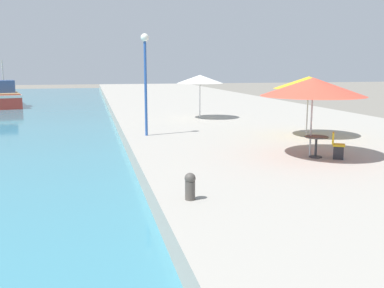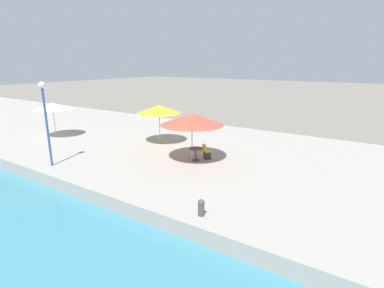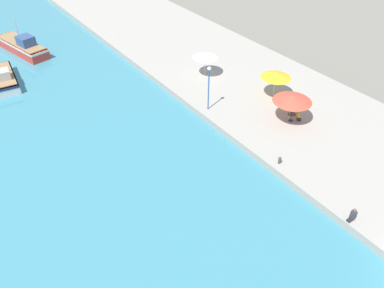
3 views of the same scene
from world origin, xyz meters
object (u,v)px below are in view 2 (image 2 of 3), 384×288
(cafe_umbrella_pink, at_px, (192,119))
(cafe_umbrella_white, at_px, (159,109))
(lamppost, at_px, (45,110))
(cafe_chair_left, at_px, (207,154))
(mooring_bollard, at_px, (201,207))
(cafe_table, at_px, (196,152))
(cafe_umbrella_striped, at_px, (52,106))

(cafe_umbrella_pink, xyz_separation_m, cafe_umbrella_white, (2.01, 4.04, -0.01))
(cafe_umbrella_white, relative_size, lamppost, 0.68)
(cafe_chair_left, relative_size, mooring_bollard, 1.39)
(cafe_umbrella_white, xyz_separation_m, cafe_table, (-1.88, -4.21, -1.89))
(cafe_umbrella_white, xyz_separation_m, lamppost, (-7.00, 1.94, 0.67))
(cafe_umbrella_pink, bearing_deg, mooring_bollard, -143.44)
(mooring_bollard, xyz_separation_m, lamppost, (0.21, 9.84, 2.74))
(cafe_umbrella_pink, bearing_deg, cafe_chair_left, -36.47)
(cafe_table, bearing_deg, mooring_bollard, -145.32)
(cafe_chair_left, bearing_deg, lamppost, -106.20)
(cafe_umbrella_white, height_order, cafe_umbrella_striped, cafe_umbrella_white)
(cafe_umbrella_white, distance_m, lamppost, 7.30)
(mooring_bollard, bearing_deg, cafe_table, 34.68)
(cafe_umbrella_white, bearing_deg, mooring_bollard, -132.40)
(cafe_umbrella_striped, relative_size, cafe_chair_left, 3.08)
(cafe_table, relative_size, mooring_bollard, 1.22)
(cafe_umbrella_pink, relative_size, mooring_bollard, 5.48)
(cafe_umbrella_white, height_order, mooring_bollard, cafe_umbrella_white)
(cafe_umbrella_pink, relative_size, cafe_umbrella_striped, 1.28)
(cafe_umbrella_striped, xyz_separation_m, lamppost, (-4.01, -5.85, 0.72))
(cafe_umbrella_striped, xyz_separation_m, cafe_chair_left, (1.72, -12.39, -2.05))
(cafe_umbrella_pink, bearing_deg, lamppost, 129.80)
(cafe_umbrella_white, height_order, lamppost, lamppost)
(mooring_bollard, distance_m, lamppost, 10.22)
(cafe_umbrella_striped, relative_size, mooring_bollard, 4.29)
(cafe_umbrella_pink, bearing_deg, cafe_umbrella_white, 63.53)
(cafe_table, bearing_deg, cafe_umbrella_striped, 95.31)
(cafe_umbrella_white, height_order, cafe_table, cafe_umbrella_white)
(cafe_umbrella_striped, bearing_deg, mooring_bollard, -105.05)
(cafe_umbrella_striped, height_order, cafe_chair_left, cafe_umbrella_striped)
(cafe_umbrella_pink, relative_size, cafe_umbrella_white, 1.16)
(cafe_umbrella_white, bearing_deg, cafe_umbrella_striped, 110.99)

